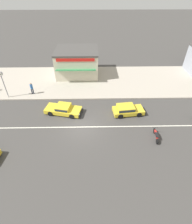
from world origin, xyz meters
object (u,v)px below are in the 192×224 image
at_px(street_clock, 2,79).
at_px(motorcycle_0, 156,135).
at_px(hatchback_yellow_0, 127,110).
at_px(sedan_yellow_1, 63,109).
at_px(shopfront_mid_block, 77,62).
at_px(pedestrian_mid_kerb, 32,88).

bearing_deg(street_clock, motorcycle_0, -23.42).
bearing_deg(hatchback_yellow_0, street_clock, 166.69).
bearing_deg(sedan_yellow_1, street_clock, 156.80).
distance_m(motorcycle_0, shopfront_mid_block, 16.91).
relative_size(motorcycle_0, street_clock, 0.54).
bearing_deg(sedan_yellow_1, hatchback_yellow_0, -2.17).
distance_m(sedan_yellow_1, motorcycle_0, 10.61).
xyz_separation_m(sedan_yellow_1, street_clock, (-7.74, 3.32, 2.27)).
xyz_separation_m(hatchback_yellow_0, sedan_yellow_1, (-7.48, 0.28, -0.05)).
distance_m(pedestrian_mid_kerb, shopfront_mid_block, 8.45).
xyz_separation_m(motorcycle_0, shopfront_mid_block, (-8.66, 14.43, 1.70)).
relative_size(sedan_yellow_1, street_clock, 1.24).
distance_m(hatchback_yellow_0, pedestrian_mid_kerb, 12.94).
height_order(pedestrian_mid_kerb, shopfront_mid_block, shopfront_mid_block).
relative_size(motorcycle_0, shopfront_mid_block, 0.31).
bearing_deg(hatchback_yellow_0, pedestrian_mid_kerb, 160.31).
height_order(hatchback_yellow_0, pedestrian_mid_kerb, pedestrian_mid_kerb).
relative_size(street_clock, shopfront_mid_block, 0.56).
xyz_separation_m(street_clock, shopfront_mid_block, (8.80, 6.86, -0.68)).
bearing_deg(shopfront_mid_block, pedestrian_mid_kerb, -133.32).
height_order(hatchback_yellow_0, street_clock, street_clock).
xyz_separation_m(sedan_yellow_1, shopfront_mid_block, (1.06, 10.18, 1.59)).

